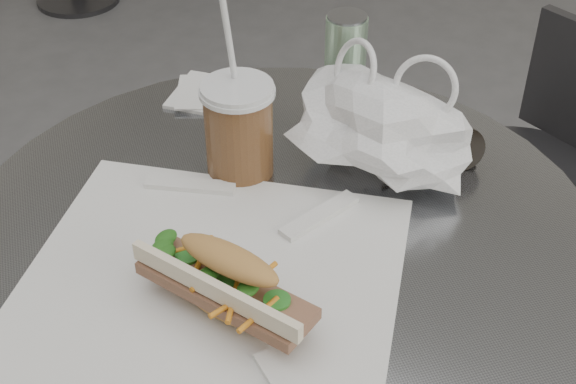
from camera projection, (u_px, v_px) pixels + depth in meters
The scene contains 9 objects.
cafe_table at pixel (279, 379), 1.10m from camera, with size 0.76×0.76×0.74m.
chair_far at pixel (526, 224), 1.60m from camera, with size 0.39×0.41×0.69m.
sandwich_paper at pixel (209, 286), 0.86m from camera, with size 0.40×0.38×0.00m, color white.
banh_mi at pixel (227, 284), 0.80m from camera, with size 0.25×0.12×0.08m.
iced_coffee at pixel (239, 128), 0.98m from camera, with size 0.09×0.09×0.27m.
sunglasses at pixel (433, 154), 1.01m from camera, with size 0.12×0.10×0.06m.
plastic_bag at pixel (380, 128), 1.00m from camera, with size 0.23×0.17×0.11m, color white, non-canonical shape.
napkin_stack at pixel (210, 94), 1.16m from camera, with size 0.13×0.13×0.01m.
drink_can at pixel (346, 52), 1.15m from camera, with size 0.06×0.06×0.11m.
Camera 1 is at (0.34, -0.42, 1.35)m, focal length 50.00 mm.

